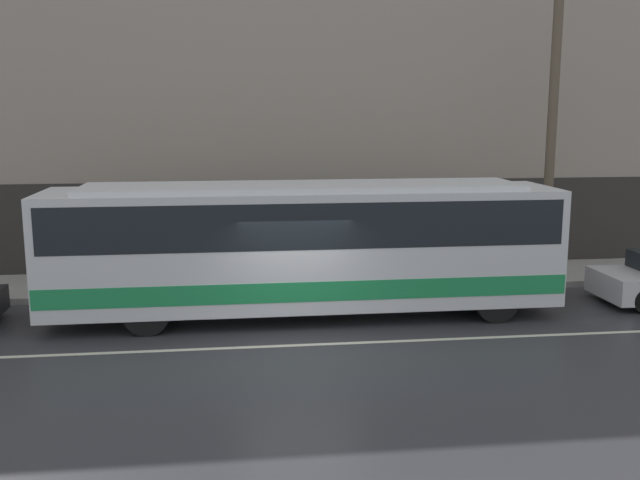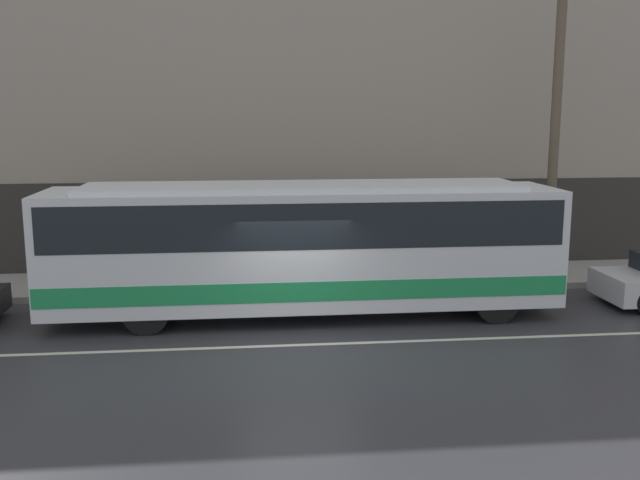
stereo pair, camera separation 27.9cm
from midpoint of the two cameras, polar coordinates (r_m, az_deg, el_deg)
ground_plane at (r=15.14m, az=-1.23°, el=-8.41°), size 60.00×60.00×0.00m
sidewalk at (r=20.32m, az=-2.57°, el=-3.29°), size 60.00×2.86×0.18m
building_facade at (r=21.37m, az=-2.98°, el=13.69°), size 60.00×0.35×12.67m
lane_stripe at (r=15.14m, az=-1.23°, el=-8.40°), size 54.00×0.14×0.01m
transit_bus at (r=16.85m, az=-0.81°, el=-0.18°), size 11.98×2.52×3.18m
utility_pole_near at (r=20.96m, az=18.64°, el=8.13°), size 0.27×0.27×8.17m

